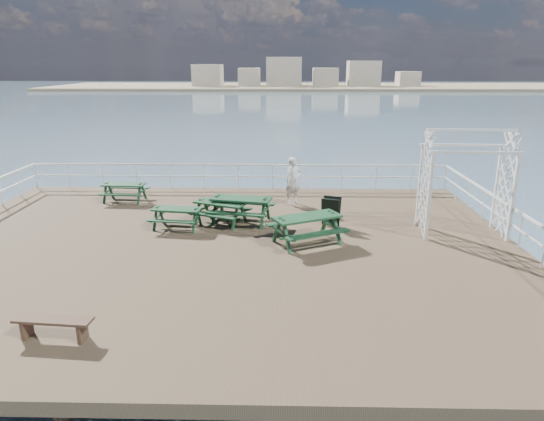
{
  "coord_description": "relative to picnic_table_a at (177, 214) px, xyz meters",
  "views": [
    {
      "loc": [
        1.9,
        -13.48,
        5.24
      ],
      "look_at": [
        1.59,
        0.06,
        1.1
      ],
      "focal_mm": 32.0,
      "sensor_mm": 36.0,
      "label": 1
    }
  ],
  "objects": [
    {
      "name": "picnic_table_a",
      "position": [
        0.0,
        0.0,
        0.0
      ],
      "size": [
        1.73,
        1.46,
        0.77
      ],
      "rotation": [
        0.0,
        0.0,
        -0.13
      ],
      "color": "#163C1F",
      "rests_on": "ground"
    },
    {
      "name": "flat_bench_far",
      "position": [
        -1.01,
        -6.77,
        -0.16
      ],
      "size": [
        1.57,
        0.5,
        0.44
      ],
      "rotation": [
        0.0,
        0.0,
        -0.09
      ],
      "color": "brown",
      "rests_on": "ground"
    },
    {
      "name": "picnic_table_b",
      "position": [
        -2.76,
        3.19,
        0.02
      ],
      "size": [
        1.71,
        1.41,
        0.79
      ],
      "rotation": [
        0.0,
        0.0,
        -0.06
      ],
      "color": "#163C1F",
      "rests_on": "ground"
    },
    {
      "name": "picnic_table_e",
      "position": [
        2.06,
        0.65,
        0.14
      ],
      "size": [
        2.3,
        2.0,
        0.98
      ],
      "rotation": [
        0.0,
        0.0,
        -0.21
      ],
      "color": "#163C1F",
      "rests_on": "ground"
    },
    {
      "name": "ground",
      "position": [
        1.57,
        -1.64,
        -0.64
      ],
      "size": [
        18.0,
        14.0,
        0.3
      ],
      "primitive_type": "cube",
      "color": "brown",
      "rests_on": "ground"
    },
    {
      "name": "person",
      "position": [
        3.87,
        2.91,
        0.42
      ],
      "size": [
        0.8,
        0.72,
        1.83
      ],
      "primitive_type": "imported",
      "rotation": [
        0.0,
        0.0,
        0.55
      ],
      "color": "silver",
      "rests_on": "ground"
    },
    {
      "name": "picnic_table_d",
      "position": [
        1.36,
        0.52,
        0.05
      ],
      "size": [
        2.14,
        1.96,
        0.85
      ],
      "rotation": [
        0.0,
        0.0,
        -0.39
      ],
      "color": "#163C1F",
      "rests_on": "ground"
    },
    {
      "name": "sea_backdrop",
      "position": [
        14.11,
        132.43,
        -1.0
      ],
      "size": [
        300.0,
        300.0,
        9.2
      ],
      "color": "#405D6C",
      "rests_on": "ground"
    },
    {
      "name": "railing",
      "position": [
        1.5,
        0.93,
        0.38
      ],
      "size": [
        17.77,
        13.76,
        1.1
      ],
      "color": "silver",
      "rests_on": "ground"
    },
    {
      "name": "picnic_table_c",
      "position": [
        4.21,
        -1.34,
        0.14
      ],
      "size": [
        2.53,
        2.35,
        0.98
      ],
      "rotation": [
        0.0,
        0.0,
        0.46
      ],
      "color": "#163C1F",
      "rests_on": "ground"
    },
    {
      "name": "trellis_arbor",
      "position": [
        9.17,
        -0.29,
        0.99
      ],
      "size": [
        2.75,
        1.57,
        3.33
      ],
      "rotation": [
        0.0,
        0.0,
        -0.05
      ],
      "color": "silver",
      "rests_on": "ground"
    },
    {
      "name": "sandwich_board",
      "position": [
        5.09,
        0.38,
        -0.01
      ],
      "size": [
        0.71,
        0.61,
        0.98
      ],
      "rotation": [
        0.0,
        0.0,
        -0.33
      ],
      "color": "black",
      "rests_on": "ground"
    }
  ]
}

